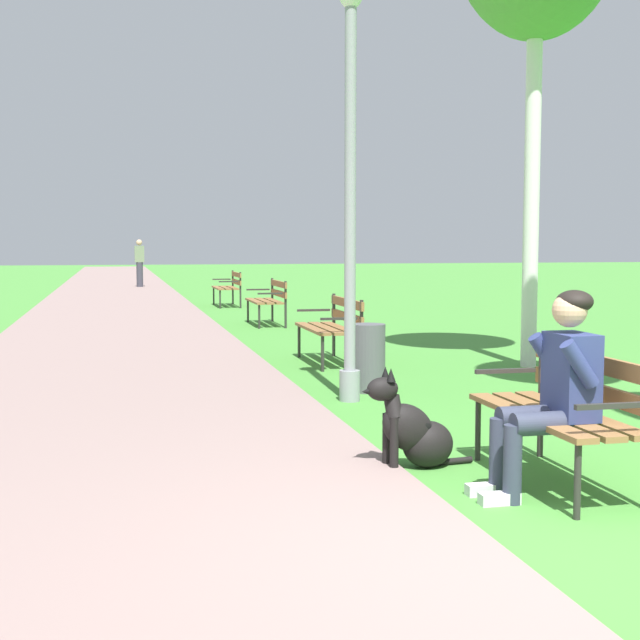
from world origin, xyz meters
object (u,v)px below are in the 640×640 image
Objects in this scene: dog_black at (414,431)px; pedestrian_distant at (140,263)px; lamp_post_near at (350,184)px; litter_bin at (368,358)px; park_bench_far at (269,298)px; person_seated_on_near_bench at (554,385)px; park_bench_near at (566,404)px; park_bench_furthest at (229,285)px; park_bench_mid at (333,323)px.

pedestrian_distant reaches higher than dog_black.
lamp_post_near is at bearing -86.49° from pedestrian_distant.
dog_black reaches higher than litter_bin.
litter_bin is 0.42× the size of pedestrian_distant.
park_bench_far is at bearing 85.77° from lamp_post_near.
park_bench_far is 11.46m from person_seated_on_near_bench.
park_bench_furthest is (-0.09, 16.27, 0.00)m from park_bench_near.
dog_black is at bearing -94.49° from park_bench_far.
park_bench_furthest is 9.62m from pedestrian_distant.
pedestrian_distant reaches higher than park_bench_mid.
lamp_post_near is at bearing -94.23° from park_bench_far.
lamp_post_near is (-0.49, -2.66, 1.58)m from park_bench_mid.
park_bench_furthest is 13.21m from lamp_post_near.
park_bench_mid is 2.18m from litter_bin.
park_bench_far is at bearing -88.69° from park_bench_furthest.
park_bench_mid is 1.00× the size of park_bench_far.
lamp_post_near is 22.62m from pedestrian_distant.
pedestrian_distant is at bearing 92.60° from dog_black.
park_bench_mid is at bearing -84.61° from pedestrian_distant.
lamp_post_near is (-0.48, -13.11, 1.58)m from park_bench_furthest.
park_bench_near is 1.80× the size of dog_black.
park_bench_furthest is at bearing 90.32° from park_bench_near.
park_bench_mid is 6.06m from person_seated_on_near_bench.
park_bench_near reaches higher than litter_bin.
lamp_post_near reaches higher than pedestrian_distant.
pedestrian_distant reaches higher than litter_bin.
lamp_post_near is at bearing 100.27° from park_bench_near.
park_bench_far is at bearing 88.85° from person_seated_on_near_bench.
litter_bin is (-0.16, -12.61, -0.16)m from park_bench_furthest.
park_bench_far reaches higher than dog_black.
park_bench_furthest reaches higher than dog_black.
park_bench_mid and park_bench_far have the same top height.
park_bench_mid is 1.00× the size of park_bench_furthest.
park_bench_mid is 2.14× the size of litter_bin.
park_bench_near is at bearing -89.68° from park_bench_furthest.
litter_bin is 22.12m from pedestrian_distant.
park_bench_furthest is at bearing 90.06° from park_bench_mid.
person_seated_on_near_bench reaches higher than park_bench_mid.
pedestrian_distant is (-1.14, 25.13, 0.58)m from dog_black.
person_seated_on_near_bench reaches higher than park_bench_near.
park_bench_furthest is (-0.12, 5.05, 0.00)m from park_bench_far.
park_bench_mid is at bearing -91.11° from park_bench_far.
pedestrian_distant is (-1.86, 9.43, 0.33)m from park_bench_furthest.
person_seated_on_near_bench is (-0.12, -16.50, 0.17)m from park_bench_furthest.
lamp_post_near is (-0.60, -8.06, 1.58)m from park_bench_far.
dog_black is (-0.84, -10.65, -0.25)m from park_bench_far.
park_bench_near is 1.00× the size of park_bench_far.
dog_black is 3.18m from lamp_post_near.
dog_black is 3.14m from litter_bin.
park_bench_near is 1.00× the size of park_bench_mid.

